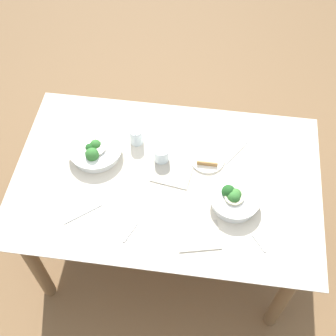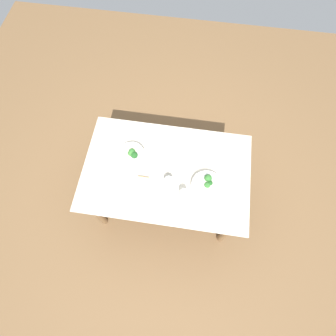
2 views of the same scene
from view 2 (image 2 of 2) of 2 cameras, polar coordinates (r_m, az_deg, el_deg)
The scene contains 13 objects.
ground_plane at distance 3.10m, azimuth -0.30°, elevation -6.26°, with size 6.00×6.00×0.00m, color brown.
dining_table at distance 2.49m, azimuth -0.37°, elevation -1.74°, with size 1.49×0.96×0.76m.
broccoli_bowl_far at distance 2.32m, azimuth 8.30°, elevation -3.69°, with size 0.27×0.27×0.11m.
broccoli_bowl_near at distance 2.43m, azimuth -7.72°, elevation 2.87°, with size 0.23×0.23×0.10m.
bread_side_plate at distance 2.34m, azimuth -5.43°, elevation -2.93°, with size 0.17×0.17×0.04m.
water_glass_center at distance 2.26m, azimuth 3.36°, elevation -5.55°, with size 0.07×0.07×0.10m, color silver.
water_glass_side at distance 2.30m, azimuth 0.15°, elevation -2.89°, with size 0.07×0.07×0.08m, color silver.
fork_by_far_bowl at distance 2.52m, azimuth 3.44°, elevation 5.49°, with size 0.06×0.11×0.00m.
fork_by_near_bowl at distance 2.58m, azimuth -9.50°, elevation 6.60°, with size 0.07×0.08×0.00m.
table_knife_left at distance 2.36m, azimuth -9.16°, elevation -4.06°, with size 0.19×0.01×0.00m, color #B7B7BC.
table_knife_right at distance 2.49m, azimuth 8.52°, elevation 3.41°, with size 0.19×0.01×0.00m, color #B7B7BC.
napkin_folded_upper at distance 2.53m, azimuth -3.57°, elevation 5.87°, with size 0.19×0.15×0.01m, color #B1A997.
napkin_folded_lower at distance 2.37m, azimuth -1.06°, elevation -1.18°, with size 0.19×0.14×0.01m, color #B1A997.
Camera 2 is at (-0.15, 0.92, 2.96)m, focal length 28.69 mm.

